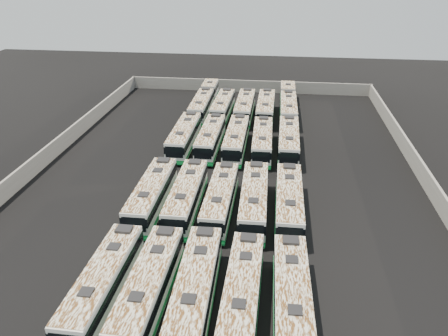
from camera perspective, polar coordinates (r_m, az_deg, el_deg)
ground at (r=50.38m, az=0.08°, el=-1.49°), size 140.00×140.00×0.00m
perimeter_wall at (r=49.88m, az=0.08°, el=-0.37°), size 45.20×73.20×2.20m
bus_front_far_left at (r=34.18m, az=-15.50°, el=-14.30°), size 2.63×11.69×3.28m
bus_front_left at (r=33.09m, az=-9.77°, el=-15.10°), size 2.62×11.90×3.35m
bus_front_center at (r=32.55m, az=-3.74°, el=-15.48°), size 2.84×12.04×3.38m
bus_front_right at (r=32.24m, az=2.39°, el=-16.09°), size 2.54×11.53×3.24m
bus_front_far_right at (r=32.14m, az=8.85°, el=-16.54°), size 2.79×11.81×3.31m
bus_midfront_far_left at (r=44.37m, az=-9.39°, el=-3.44°), size 2.57×11.89×3.35m
bus_midfront_left at (r=43.67m, az=-4.95°, el=-3.70°), size 2.59×11.78×3.31m
bus_midfront_center at (r=43.05m, az=-0.49°, el=-4.11°), size 2.51×11.53×3.24m
bus_midfront_right at (r=42.93m, az=3.95°, el=-4.19°), size 2.78×11.94×3.35m
bus_midfront_far_right at (r=42.91m, az=8.48°, el=-4.45°), size 2.56×11.90×3.35m
bus_midback_far_left at (r=58.14m, az=-5.22°, el=4.15°), size 2.57×11.94×3.36m
bus_midback_left at (r=57.53m, az=-1.78°, el=3.95°), size 2.53×11.65×3.28m
bus_midback_center at (r=56.96m, az=1.60°, el=3.75°), size 2.50×11.78×3.32m
bus_midback_right at (r=56.79m, az=5.04°, el=3.54°), size 2.67×11.55×3.24m
bus_midback_far_right at (r=56.97m, az=8.44°, el=3.49°), size 2.60×11.92×3.36m
bus_back_far_left at (r=73.16m, az=-2.58°, el=8.81°), size 2.64×18.02×3.26m
bus_back_left at (r=69.87m, az=-0.17°, el=8.00°), size 2.67×11.60×3.25m
bus_back_center at (r=69.44m, az=2.73°, el=7.90°), size 2.53×11.94×3.37m
bus_back_right at (r=69.27m, az=5.46°, el=7.78°), size 2.58×12.03×3.39m
bus_back_far_right at (r=72.22m, az=8.37°, el=8.34°), size 2.61×18.18×3.29m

